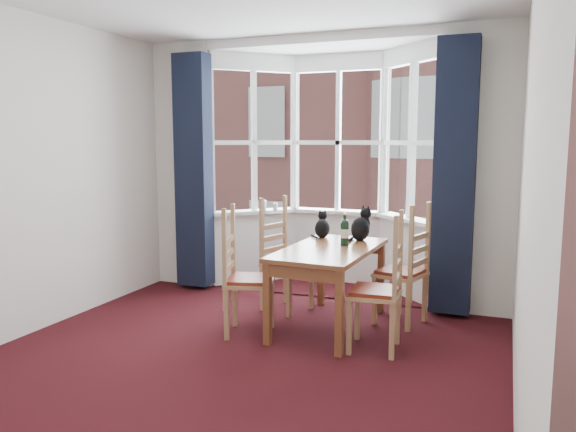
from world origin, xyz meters
The scene contains 20 objects.
floor centered at (0.00, 0.00, 0.00)m, with size 4.50×4.50×0.00m, color black.
wall_left centered at (-2.00, 0.00, 1.40)m, with size 4.50×4.50×0.00m, color silver.
wall_right centered at (2.00, 0.00, 1.40)m, with size 4.50×4.50×0.00m, color silver.
wall_back_pier_left centered at (-1.65, 2.25, 1.40)m, with size 0.70×0.12×2.80m, color silver.
wall_back_pier_right centered at (1.65, 2.25, 1.40)m, with size 0.70×0.12×2.80m, color silver.
bay_window centered at (0.00, 2.75, 1.40)m, with size 2.76×0.94×2.80m.
curtain_left centered at (-1.42, 2.07, 1.35)m, with size 0.38×0.22×2.60m, color black.
curtain_right centered at (1.42, 2.07, 1.35)m, with size 0.38×0.22×2.60m, color black.
dining_table centered at (0.42, 1.32, 0.65)m, with size 0.79×1.40×0.74m.
chair_left_near centered at (-0.26, 0.87, 0.47)m, with size 0.50×0.51×0.92m.
chair_left_far centered at (-0.21, 1.70, 0.47)m, with size 0.51×0.52×0.92m.
chair_right_near centered at (1.02, 0.93, 0.47)m, with size 0.43×0.45×0.92m.
chair_right_far centered at (1.09, 1.65, 0.47)m, with size 0.50×0.51×0.92m.
cat_left centered at (0.19, 1.82, 0.85)m, with size 0.19×0.23×0.28m.
cat_right centered at (0.59, 1.80, 0.87)m, with size 0.25×0.29×0.34m.
wine_bottle centered at (0.52, 1.48, 0.87)m, with size 0.08×0.08×0.30m.
candle_tall centered at (-0.79, 2.60, 0.93)m, with size 0.06×0.06×0.13m, color white.
candle_short centered at (-0.66, 2.63, 0.92)m, with size 0.06×0.06×0.10m, color white.
street centered at (0.00, 32.25, -6.00)m, with size 80.00×80.00×0.00m, color #333335.
tenement_building centered at (0.00, 14.01, 1.60)m, with size 18.40×7.80×15.20m.
Camera 1 is at (1.90, -3.45, 1.71)m, focal length 35.00 mm.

